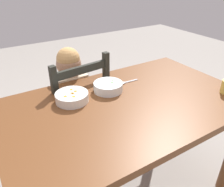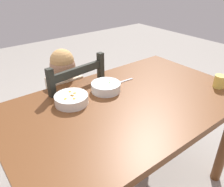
# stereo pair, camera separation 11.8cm
# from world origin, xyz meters

# --- Properties ---
(dining_table) EXTENTS (1.39, 0.84, 0.75)m
(dining_table) POSITION_xyz_m (0.00, 0.00, 0.64)
(dining_table) COLOR brown
(dining_table) RESTS_ON ground
(dining_chair) EXTENTS (0.47, 0.47, 0.92)m
(dining_chair) POSITION_xyz_m (-0.14, 0.47, 0.45)
(dining_chair) COLOR black
(dining_chair) RESTS_ON ground
(child_figure) EXTENTS (0.32, 0.31, 0.95)m
(child_figure) POSITION_xyz_m (-0.14, 0.46, 0.63)
(child_figure) COLOR beige
(child_figure) RESTS_ON ground
(bowl_of_peas) EXTENTS (0.18, 0.18, 0.06)m
(bowl_of_peas) POSITION_xyz_m (-0.02, 0.17, 0.78)
(bowl_of_peas) COLOR white
(bowl_of_peas) RESTS_ON dining_table
(bowl_of_carrots) EXTENTS (0.19, 0.19, 0.05)m
(bowl_of_carrots) POSITION_xyz_m (-0.26, 0.17, 0.78)
(bowl_of_carrots) COLOR white
(bowl_of_carrots) RESTS_ON dining_table
(spoon) EXTENTS (0.14, 0.03, 0.01)m
(spoon) POSITION_xyz_m (0.12, 0.20, 0.75)
(spoon) COLOR silver
(spoon) RESTS_ON dining_table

